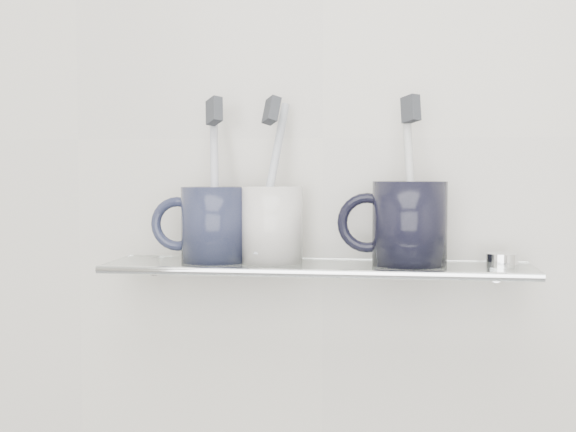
% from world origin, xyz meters
% --- Properties ---
extents(wall_back, '(2.50, 0.00, 2.50)m').
position_xyz_m(wall_back, '(0.00, 1.10, 1.25)').
color(wall_back, beige).
rests_on(wall_back, ground).
extents(shelf_glass, '(0.50, 0.12, 0.01)m').
position_xyz_m(shelf_glass, '(0.00, 1.04, 1.10)').
color(shelf_glass, silver).
rests_on(shelf_glass, wall_back).
extents(shelf_rail, '(0.50, 0.01, 0.01)m').
position_xyz_m(shelf_rail, '(0.00, 0.98, 1.10)').
color(shelf_rail, silver).
rests_on(shelf_rail, shelf_glass).
extents(bracket_left, '(0.02, 0.03, 0.02)m').
position_xyz_m(bracket_left, '(-0.21, 1.09, 1.09)').
color(bracket_left, silver).
rests_on(bracket_left, wall_back).
extents(bracket_right, '(0.02, 0.03, 0.02)m').
position_xyz_m(bracket_right, '(0.21, 1.09, 1.09)').
color(bracket_right, silver).
rests_on(bracket_right, wall_back).
extents(mug_left, '(0.11, 0.11, 0.09)m').
position_xyz_m(mug_left, '(-0.12, 1.04, 1.15)').
color(mug_left, '#171B34').
rests_on(mug_left, shelf_glass).
extents(mug_left_handle, '(0.07, 0.01, 0.07)m').
position_xyz_m(mug_left_handle, '(-0.17, 1.04, 1.15)').
color(mug_left_handle, '#171B34').
rests_on(mug_left_handle, mug_left).
extents(toothbrush_left, '(0.03, 0.07, 0.19)m').
position_xyz_m(toothbrush_left, '(-0.12, 1.04, 1.20)').
color(toothbrush_left, '#B5B7C3').
rests_on(toothbrush_left, mug_left).
extents(bristles_left, '(0.03, 0.03, 0.04)m').
position_xyz_m(bristles_left, '(-0.12, 1.04, 1.28)').
color(bristles_left, '#313439').
rests_on(bristles_left, toothbrush_left).
extents(mug_center, '(0.08, 0.08, 0.09)m').
position_xyz_m(mug_center, '(-0.06, 1.04, 1.15)').
color(mug_center, silver).
rests_on(mug_center, shelf_glass).
extents(mug_center_handle, '(0.07, 0.01, 0.07)m').
position_xyz_m(mug_center_handle, '(-0.10, 1.04, 1.15)').
color(mug_center_handle, silver).
rests_on(mug_center_handle, mug_center).
extents(toothbrush_center, '(0.04, 0.07, 0.18)m').
position_xyz_m(toothbrush_center, '(-0.06, 1.04, 1.20)').
color(toothbrush_center, '#ABB3BE').
rests_on(toothbrush_center, mug_center).
extents(bristles_center, '(0.03, 0.03, 0.04)m').
position_xyz_m(bristles_center, '(-0.06, 1.04, 1.28)').
color(bristles_center, '#313439').
rests_on(bristles_center, toothbrush_center).
extents(mug_right, '(0.10, 0.10, 0.10)m').
position_xyz_m(mug_right, '(0.11, 1.04, 1.15)').
color(mug_right, black).
rests_on(mug_right, shelf_glass).
extents(mug_right_handle, '(0.07, 0.01, 0.07)m').
position_xyz_m(mug_right_handle, '(0.06, 1.04, 1.15)').
color(mug_right_handle, black).
rests_on(mug_right_handle, mug_right).
extents(toothbrush_right, '(0.03, 0.04, 0.19)m').
position_xyz_m(toothbrush_right, '(0.11, 1.04, 1.20)').
color(toothbrush_right, silver).
rests_on(toothbrush_right, mug_right).
extents(bristles_right, '(0.02, 0.03, 0.03)m').
position_xyz_m(bristles_right, '(0.11, 1.04, 1.28)').
color(bristles_right, '#313439').
rests_on(bristles_right, toothbrush_right).
extents(chrome_cap, '(0.04, 0.04, 0.02)m').
position_xyz_m(chrome_cap, '(0.21, 1.04, 1.11)').
color(chrome_cap, silver).
rests_on(chrome_cap, shelf_glass).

